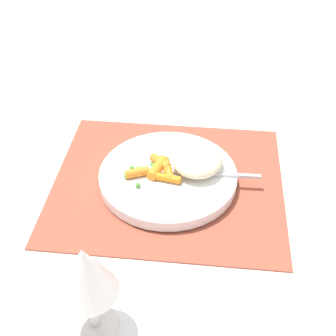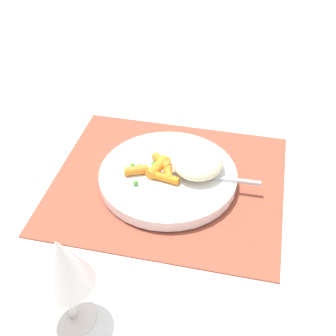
{
  "view_description": "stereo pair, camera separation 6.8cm",
  "coord_description": "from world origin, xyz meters",
  "views": [
    {
      "loc": [
        -0.06,
        0.6,
        0.55
      ],
      "look_at": [
        0.0,
        0.0,
        0.04
      ],
      "focal_mm": 49.27,
      "sensor_mm": 36.0,
      "label": 1
    },
    {
      "loc": [
        -0.13,
        0.59,
        0.55
      ],
      "look_at": [
        0.0,
        0.0,
        0.04
      ],
      "focal_mm": 49.27,
      "sensor_mm": 36.0,
      "label": 2
    }
  ],
  "objects": [
    {
      "name": "rice_mound",
      "position": [
        -0.05,
        -0.02,
        0.05
      ],
      "size": [
        0.09,
        0.1,
        0.04
      ],
      "primitive_type": "ellipsoid",
      "color": "beige",
      "rests_on": "plate"
    },
    {
      "name": "wine_glass",
      "position": [
        0.07,
        0.29,
        0.11
      ],
      "size": [
        0.08,
        0.08,
        0.15
      ],
      "color": "silver",
      "rests_on": "ground_plane"
    },
    {
      "name": "ground_plane",
      "position": [
        0.0,
        0.0,
        0.0
      ],
      "size": [
        2.4,
        2.4,
        0.0
      ],
      "primitive_type": "plane",
      "color": "white"
    },
    {
      "name": "fork",
      "position": [
        -0.04,
        -0.0,
        0.03
      ],
      "size": [
        0.2,
        0.02,
        0.01
      ],
      "color": "silver",
      "rests_on": "plate"
    },
    {
      "name": "carrot_portion",
      "position": [
        0.02,
        0.0,
        0.03
      ],
      "size": [
        0.1,
        0.07,
        0.02
      ],
      "color": "orange",
      "rests_on": "plate"
    },
    {
      "name": "placemat",
      "position": [
        0.0,
        0.0,
        0.0
      ],
      "size": [
        0.4,
        0.35,
        0.01
      ],
      "primitive_type": "cube",
      "color": "#9E4733",
      "rests_on": "ground_plane"
    },
    {
      "name": "plate",
      "position": [
        0.0,
        0.0,
        0.02
      ],
      "size": [
        0.24,
        0.24,
        0.02
      ],
      "primitive_type": "cylinder",
      "color": "white",
      "rests_on": "placemat"
    },
    {
      "name": "pea_scatter",
      "position": [
        0.05,
        0.01,
        0.03
      ],
      "size": [
        0.08,
        0.06,
        0.01
      ],
      "color": "#4F9A38",
      "rests_on": "plate"
    }
  ]
}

